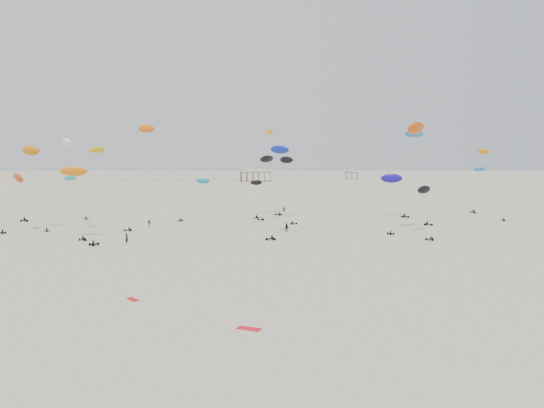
{
  "coord_description": "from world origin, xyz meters",
  "views": [
    {
      "loc": [
        -0.42,
        -11.48,
        15.6
      ],
      "look_at": [
        0.0,
        88.0,
        7.0
      ],
      "focal_mm": 35.0,
      "sensor_mm": 36.0,
      "label": 1
    }
  ],
  "objects_px": {
    "rig_0": "(94,165)",
    "rig_4": "(70,156)",
    "pavilion_small": "(351,175)",
    "spectator_0": "(127,244)",
    "rig_9": "(425,198)",
    "pavilion_main": "(256,175)"
  },
  "relations": [
    {
      "from": "pavilion_main",
      "to": "rig_4",
      "type": "bearing_deg",
      "value": -97.14
    },
    {
      "from": "pavilion_small",
      "to": "rig_9",
      "type": "relative_size",
      "value": 0.6
    },
    {
      "from": "pavilion_small",
      "to": "rig_4",
      "type": "xyz_separation_m",
      "value": [
        -101.58,
        -282.13,
        12.52
      ]
    },
    {
      "from": "spectator_0",
      "to": "pavilion_main",
      "type": "bearing_deg",
      "value": -46.18
    },
    {
      "from": "pavilion_main",
      "to": "rig_0",
      "type": "bearing_deg",
      "value": -99.18
    },
    {
      "from": "pavilion_main",
      "to": "pavilion_small",
      "type": "bearing_deg",
      "value": 23.2
    },
    {
      "from": "pavilion_main",
      "to": "pavilion_small",
      "type": "relative_size",
      "value": 2.33
    },
    {
      "from": "rig_9",
      "to": "rig_0",
      "type": "bearing_deg",
      "value": 86.42
    },
    {
      "from": "pavilion_main",
      "to": "rig_0",
      "type": "xyz_separation_m",
      "value": [
        -36.06,
        -223.23,
        9.58
      ]
    },
    {
      "from": "rig_0",
      "to": "rig_4",
      "type": "xyz_separation_m",
      "value": [
        4.48,
        -28.91,
        2.21
      ]
    },
    {
      "from": "pavilion_small",
      "to": "rig_9",
      "type": "distance_m",
      "value": 283.16
    },
    {
      "from": "rig_4",
      "to": "rig_0",
      "type": "bearing_deg",
      "value": -129.92
    },
    {
      "from": "pavilion_small",
      "to": "spectator_0",
      "type": "relative_size",
      "value": 3.99
    },
    {
      "from": "pavilion_main",
      "to": "rig_9",
      "type": "bearing_deg",
      "value": -80.54
    },
    {
      "from": "pavilion_small",
      "to": "rig_9",
      "type": "xyz_separation_m",
      "value": [
        -28.07,
        -281.74,
        3.85
      ]
    },
    {
      "from": "pavilion_small",
      "to": "rig_0",
      "type": "relative_size",
      "value": 0.48
    },
    {
      "from": "pavilion_small",
      "to": "rig_9",
      "type": "height_order",
      "value": "rig_9"
    },
    {
      "from": "rig_0",
      "to": "rig_4",
      "type": "bearing_deg",
      "value": 72.81
    },
    {
      "from": "pavilion_main",
      "to": "rig_0",
      "type": "height_order",
      "value": "rig_0"
    },
    {
      "from": "spectator_0",
      "to": "rig_9",
      "type": "bearing_deg",
      "value": -119.59
    },
    {
      "from": "rig_9",
      "to": "spectator_0",
      "type": "distance_m",
      "value": 60.57
    },
    {
      "from": "rig_0",
      "to": "rig_4",
      "type": "distance_m",
      "value": 29.33
    }
  ]
}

